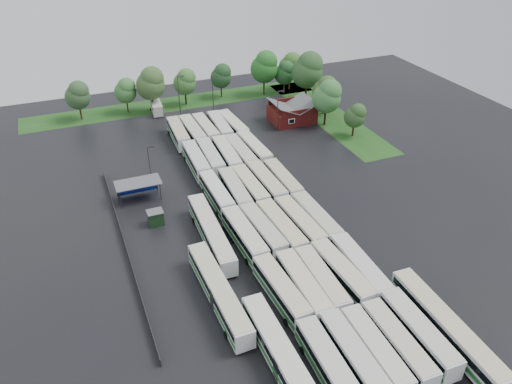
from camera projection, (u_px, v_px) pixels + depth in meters
name	position (u px, v px, depth m)	size (l,w,h in m)	color
ground	(273.00, 244.00, 80.59)	(160.00, 160.00, 0.00)	black
brick_building	(292.00, 114.00, 120.92)	(10.07, 8.60, 5.39)	maroon
wash_shed	(138.00, 184.00, 90.79)	(8.20, 4.20, 3.58)	#2D2D30
utility_hut	(156.00, 218.00, 84.59)	(2.70, 2.20, 2.62)	black
grass_strip_north	(181.00, 103.00, 132.15)	(80.00, 10.00, 0.01)	#1C4714
grass_strip_east	(327.00, 115.00, 125.15)	(10.00, 50.00, 0.01)	#1C4714
west_fence	(125.00, 245.00, 79.43)	(0.10, 50.00, 1.20)	#2D2D30
bus_r0c0	(329.00, 365.00, 57.96)	(3.13, 12.98, 3.59)	silver
bus_r0c1	(354.00, 357.00, 58.86)	(3.14, 13.16, 3.64)	silver
bus_r0c2	(375.00, 351.00, 59.78)	(3.14, 12.83, 3.55)	silver
bus_r0c3	(397.00, 344.00, 60.65)	(3.05, 12.94, 3.58)	silver
bus_r0c4	(418.00, 333.00, 62.00)	(3.08, 13.39, 3.71)	silver
bus_r1c0	(281.00, 291.00, 68.49)	(3.33, 13.18, 3.64)	silver
bus_r1c1	(303.00, 286.00, 69.17)	(3.14, 13.37, 3.70)	silver
bus_r1c2	(321.00, 281.00, 70.15)	(3.22, 13.05, 3.61)	silver
bus_r1c3	(342.00, 274.00, 71.40)	(3.43, 13.43, 3.71)	silver
bus_r1c4	(360.00, 268.00, 72.36)	(3.27, 13.56, 3.75)	silver
bus_r2c0	(244.00, 236.00, 79.04)	(3.18, 13.45, 3.72)	silver
bus_r2c1	(262.00, 231.00, 80.25)	(3.40, 13.17, 3.63)	silver
bus_r2c2	(281.00, 228.00, 80.77)	(3.35, 13.59, 3.76)	silver
bus_r2c3	(300.00, 223.00, 81.96)	(3.31, 13.28, 3.67)	silver
bus_r2c4	(316.00, 219.00, 82.98)	(3.05, 13.37, 3.71)	silver
bus_r3c0	(217.00, 194.00, 89.85)	(2.77, 12.89, 3.59)	silver
bus_r3c1	(235.00, 191.00, 90.78)	(3.30, 12.95, 3.57)	silver
bus_r3c2	(250.00, 187.00, 91.77)	(2.85, 12.90, 3.59)	silver
bus_r3c3	(266.00, 183.00, 92.86)	(3.03, 13.41, 3.72)	silver
bus_r3c4	(283.00, 181.00, 93.86)	(2.80, 12.77, 3.55)	silver
bus_r4c0	(196.00, 161.00, 100.37)	(3.26, 13.33, 3.69)	silver
bus_r4c1	(211.00, 158.00, 101.53)	(3.38, 13.30, 3.67)	silver
bus_r4c2	(227.00, 155.00, 102.34)	(3.46, 13.37, 3.69)	silver
bus_r4c3	(240.00, 153.00, 103.22)	(2.79, 13.06, 3.64)	silver
bus_r4c4	(254.00, 149.00, 104.72)	(3.13, 13.11, 3.63)	silver
bus_r5c0	(178.00, 133.00, 111.31)	(3.38, 13.19, 3.64)	silver
bus_r5c1	(193.00, 132.00, 112.11)	(2.93, 13.26, 3.69)	silver
bus_r5c2	(206.00, 129.00, 113.31)	(2.92, 12.89, 3.58)	silver
bus_r5c3	(220.00, 127.00, 114.32)	(3.27, 12.97, 3.58)	silver
bus_r5c4	(233.00, 125.00, 115.02)	(3.36, 13.06, 3.60)	silver
artic_bus_west_a	(283.00, 360.00, 58.55)	(2.82, 19.81, 3.68)	silver
artic_bus_west_b	(211.00, 233.00, 79.85)	(3.35, 19.51, 3.61)	silver
artic_bus_west_c	(219.00, 292.00, 68.23)	(3.22, 19.54, 3.62)	silver
artic_bus_east	(446.00, 328.00, 62.67)	(3.29, 20.02, 3.70)	silver
minibus	(157.00, 107.00, 125.37)	(2.97, 6.70, 2.85)	beige
tree_north_0	(78.00, 95.00, 119.55)	(5.95, 5.95, 9.85)	#3A2819
tree_north_1	(126.00, 90.00, 123.71)	(5.45, 5.45, 9.03)	#3C2F20
tree_north_2	(151.00, 83.00, 122.90)	(7.13, 7.13, 11.82)	#382216
tree_north_3	(185.00, 82.00, 127.92)	(5.84, 5.84, 9.68)	black
tree_north_4	(221.00, 76.00, 132.59)	(5.58, 5.58, 9.24)	#362419
tree_north_5	(265.00, 67.00, 133.19)	(7.35, 7.35, 12.18)	black
tree_north_6	(291.00, 66.00, 137.30)	(6.34, 6.34, 10.50)	#35291D
tree_east_0	(356.00, 115.00, 112.20)	(4.79, 4.76, 7.88)	black
tree_east_1	(328.00, 96.00, 116.35)	(6.82, 6.82, 11.29)	black
tree_east_2	(325.00, 90.00, 122.60)	(5.94, 5.94, 9.84)	#2F2116
tree_east_3	(308.00, 70.00, 128.35)	(8.13, 8.13, 13.46)	black
tree_east_4	(285.00, 73.00, 134.99)	(5.52, 5.52, 9.13)	#32271B
lamp_post_ne	(278.00, 108.00, 114.27)	(1.51, 0.29, 9.77)	#2D2D30
lamp_post_nw	(150.00, 165.00, 92.00)	(1.41, 0.27, 9.16)	#2D2D30
lamp_post_back_w	(179.00, 94.00, 119.96)	(1.67, 0.33, 10.85)	#2D2D30
lamp_post_back_e	(213.00, 92.00, 123.02)	(1.50, 0.29, 9.73)	#2D2D30
puddle_0	(313.00, 323.00, 66.04)	(3.88, 3.88, 0.01)	black
puddle_1	(398.00, 314.00, 67.42)	(4.50, 4.50, 0.01)	black
puddle_2	(226.00, 236.00, 82.44)	(5.11, 5.11, 0.01)	black
puddle_3	(302.00, 252.00, 78.78)	(3.53, 3.53, 0.01)	black
puddle_4	(419.00, 294.00, 70.78)	(3.38, 3.38, 0.01)	black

